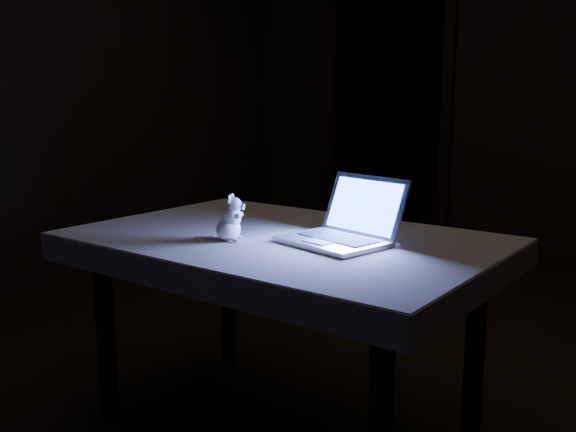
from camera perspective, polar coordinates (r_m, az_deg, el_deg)
The scene contains 8 objects.
floor at distance 2.69m, azimuth 8.59°, elevation -14.38°, with size 5.00×5.00×0.00m, color black.
back_wall at distance 4.85m, azimuth 21.19°, elevation 11.90°, with size 4.50×0.04×2.60m, color black.
left_wall at distance 3.91m, azimuth -23.38°, elevation 12.22°, with size 0.04×5.00×2.60m, color black.
doorway at distance 5.17m, azimuth 8.82°, elevation 9.75°, with size 1.06×0.36×2.13m, color black, non-canonical shape.
table at distance 2.20m, azimuth -0.35°, elevation -10.58°, with size 1.27×0.81×0.68m, color black, non-canonical shape.
tablecloth at distance 2.06m, azimuth -1.03°, elevation -3.20°, with size 1.35×0.90×0.09m, color beige, non-canonical shape.
laptop at distance 1.95m, azimuth 3.96°, elevation 0.48°, with size 0.31×0.27×0.21m, color silver, non-canonical shape.
plush_mouse at distance 2.02m, azimuth -5.34°, elevation -0.14°, with size 0.11×0.11×0.15m, color white, non-canonical shape.
Camera 1 is at (0.95, -2.25, 1.13)m, focal length 40.00 mm.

